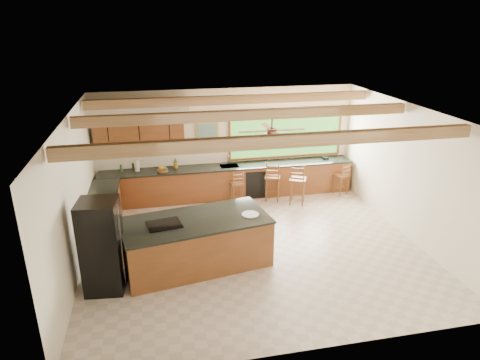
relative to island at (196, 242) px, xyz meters
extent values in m
plane|color=beige|center=(1.30, 0.45, -0.51)|extent=(7.20, 7.20, 0.00)
cube|color=white|center=(1.30, 3.70, 0.99)|extent=(7.20, 0.04, 3.00)
cube|color=white|center=(1.30, -2.80, 0.99)|extent=(7.20, 0.04, 3.00)
cube|color=white|center=(-2.30, 0.45, 0.99)|extent=(0.04, 6.50, 3.00)
cube|color=white|center=(4.90, 0.45, 0.99)|extent=(0.04, 6.50, 3.00)
cube|color=#9C7B4E|center=(1.30, 0.45, 2.49)|extent=(7.20, 6.50, 0.04)
cube|color=tan|center=(1.30, -1.15, 2.35)|extent=(7.10, 0.15, 0.22)
cube|color=tan|center=(1.30, 0.95, 2.35)|extent=(7.10, 0.15, 0.22)
cube|color=tan|center=(1.30, 2.75, 2.35)|extent=(7.10, 0.15, 0.22)
cube|color=brown|center=(-1.05, 3.51, 1.39)|extent=(2.30, 0.35, 0.70)
cube|color=beige|center=(-1.05, 3.44, 1.99)|extent=(2.60, 0.50, 0.48)
cylinder|color=#FFEABF|center=(-1.75, 3.44, 1.76)|extent=(0.10, 0.10, 0.01)
cylinder|color=#FFEABF|center=(-0.35, 3.44, 1.76)|extent=(0.10, 0.10, 0.01)
cube|color=#68BC43|center=(3.00, 3.67, 1.16)|extent=(3.20, 0.04, 1.30)
cube|color=gold|center=(0.75, 3.67, 1.34)|extent=(0.64, 0.03, 0.54)
cube|color=#3A694E|center=(0.75, 3.65, 1.34)|extent=(0.54, 0.01, 0.44)
cube|color=brown|center=(1.30, 3.36, -0.07)|extent=(7.00, 0.65, 0.88)
cube|color=black|center=(1.30, 3.36, 0.39)|extent=(7.04, 0.69, 0.04)
cube|color=brown|center=(-1.96, 1.80, -0.07)|extent=(0.65, 2.35, 0.88)
cube|color=black|center=(-1.96, 1.80, 0.39)|extent=(0.69, 2.39, 0.04)
cube|color=black|center=(2.00, 3.03, -0.09)|extent=(0.60, 0.02, 0.78)
cube|color=silver|center=(1.30, 3.36, 0.40)|extent=(0.50, 0.38, 0.03)
cylinder|color=silver|center=(1.30, 3.56, 0.56)|extent=(0.03, 0.03, 0.30)
cylinder|color=silver|center=(1.30, 3.46, 0.69)|extent=(0.03, 0.20, 0.03)
cylinder|color=silver|center=(-1.18, 3.42, 0.57)|extent=(0.13, 0.13, 0.31)
cylinder|color=#1A411A|center=(-1.60, 3.47, 0.51)|extent=(0.06, 0.06, 0.20)
cylinder|color=#1A411A|center=(-1.29, 3.53, 0.51)|extent=(0.06, 0.06, 0.20)
cube|color=black|center=(4.13, 3.39, 0.45)|extent=(0.19, 0.15, 0.08)
cube|color=brown|center=(0.00, 0.00, -0.02)|extent=(3.05, 1.80, 0.97)
cube|color=black|center=(0.00, 0.00, 0.48)|extent=(3.10, 1.85, 0.04)
cube|color=black|center=(-0.61, -0.11, 0.51)|extent=(0.72, 0.61, 0.02)
cylinder|color=silver|center=(1.12, -0.01, 0.51)|extent=(0.35, 0.35, 0.02)
cube|color=black|center=(-1.75, -0.50, 0.38)|extent=(0.76, 0.74, 1.77)
cube|color=silver|center=(-1.40, -0.50, 0.38)|extent=(0.02, 0.05, 1.63)
cube|color=brown|center=(1.42, 2.90, 0.06)|extent=(0.36, 0.36, 0.04)
cylinder|color=brown|center=(1.29, 2.77, -0.23)|extent=(0.03, 0.03, 0.55)
cylinder|color=brown|center=(1.55, 2.77, -0.23)|extent=(0.03, 0.03, 0.55)
cylinder|color=brown|center=(1.29, 3.03, -0.23)|extent=(0.03, 0.03, 0.55)
cylinder|color=brown|center=(1.55, 3.03, -0.23)|extent=(0.03, 0.03, 0.55)
cube|color=brown|center=(3.02, 2.51, 0.20)|extent=(0.56, 0.56, 0.04)
cylinder|color=brown|center=(2.85, 2.35, -0.17)|extent=(0.04, 0.04, 0.69)
cylinder|color=brown|center=(3.18, 2.35, -0.17)|extent=(0.04, 0.04, 0.69)
cylinder|color=brown|center=(2.85, 2.68, -0.17)|extent=(0.04, 0.04, 0.69)
cylinder|color=brown|center=(3.18, 2.68, -0.17)|extent=(0.04, 0.04, 0.69)
cube|color=brown|center=(2.42, 2.90, 0.18)|extent=(0.52, 0.52, 0.04)
cylinder|color=brown|center=(2.26, 2.74, -0.17)|extent=(0.04, 0.04, 0.67)
cylinder|color=brown|center=(2.59, 2.74, -0.17)|extent=(0.04, 0.04, 0.67)
cylinder|color=brown|center=(2.26, 3.06, -0.17)|extent=(0.04, 0.04, 0.67)
cylinder|color=brown|center=(2.59, 3.06, -0.17)|extent=(0.04, 0.04, 0.67)
cube|color=brown|center=(4.46, 2.90, 0.06)|extent=(0.44, 0.44, 0.04)
cylinder|color=brown|center=(4.32, 2.76, -0.23)|extent=(0.03, 0.03, 0.55)
cylinder|color=brown|center=(4.59, 2.76, -0.23)|extent=(0.03, 0.03, 0.55)
cylinder|color=brown|center=(4.32, 3.03, -0.23)|extent=(0.03, 0.03, 0.55)
cylinder|color=brown|center=(4.59, 3.03, -0.23)|extent=(0.03, 0.03, 0.55)
camera|label=1|loc=(-0.68, -7.66, 4.24)|focal=32.00mm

